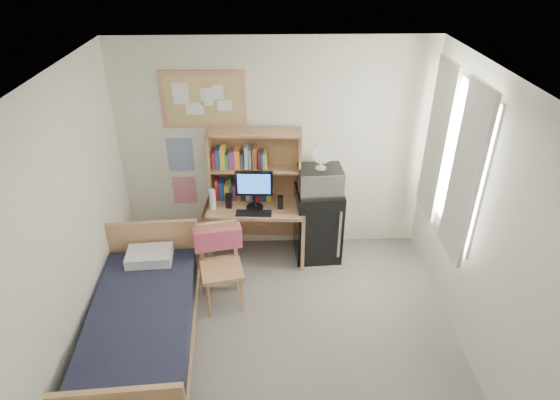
{
  "coord_description": "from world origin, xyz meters",
  "views": [
    {
      "loc": [
        -0.08,
        -2.94,
        3.55
      ],
      "look_at": [
        0.04,
        1.2,
        1.14
      ],
      "focal_mm": 30.0,
      "sensor_mm": 36.0,
      "label": 1
    }
  ],
  "objects_px": {
    "speaker_left": "(229,201)",
    "microwave": "(320,180)",
    "bulletin_board": "(203,99)",
    "desk": "(256,231)",
    "mini_fridge": "(318,223)",
    "bed": "(143,331)",
    "monitor": "(254,191)",
    "desk_chair": "(221,269)",
    "desk_fan": "(321,156)",
    "speaker_right": "(281,202)"
  },
  "relations": [
    {
      "from": "speaker_left",
      "to": "microwave",
      "type": "xyz_separation_m",
      "value": [
        1.06,
        0.05,
        0.24
      ]
    },
    {
      "from": "bulletin_board",
      "to": "speaker_left",
      "type": "bearing_deg",
      "value": -54.32
    },
    {
      "from": "desk",
      "to": "mini_fridge",
      "type": "relative_size",
      "value": 1.29
    },
    {
      "from": "bulletin_board",
      "to": "speaker_left",
      "type": "relative_size",
      "value": 5.48
    },
    {
      "from": "bed",
      "to": "microwave",
      "type": "height_order",
      "value": "microwave"
    },
    {
      "from": "speaker_left",
      "to": "monitor",
      "type": "bearing_deg",
      "value": 0.0
    },
    {
      "from": "desk_chair",
      "to": "monitor",
      "type": "distance_m",
      "value": 0.99
    },
    {
      "from": "monitor",
      "to": "desk_fan",
      "type": "relative_size",
      "value": 1.52
    },
    {
      "from": "bulletin_board",
      "to": "microwave",
      "type": "relative_size",
      "value": 1.91
    },
    {
      "from": "bed",
      "to": "speaker_right",
      "type": "height_order",
      "value": "speaker_right"
    },
    {
      "from": "desk_chair",
      "to": "microwave",
      "type": "height_order",
      "value": "microwave"
    },
    {
      "from": "bed",
      "to": "speaker_right",
      "type": "relative_size",
      "value": 12.34
    },
    {
      "from": "speaker_right",
      "to": "bulletin_board",
      "type": "bearing_deg",
      "value": 159.32
    },
    {
      "from": "desk",
      "to": "desk_fan",
      "type": "relative_size",
      "value": 3.93
    },
    {
      "from": "desk_chair",
      "to": "mini_fridge",
      "type": "height_order",
      "value": "desk_chair"
    },
    {
      "from": "bed",
      "to": "desk_fan",
      "type": "bearing_deg",
      "value": 36.0
    },
    {
      "from": "desk",
      "to": "speaker_left",
      "type": "xyz_separation_m",
      "value": [
        -0.3,
        -0.04,
        0.45
      ]
    },
    {
      "from": "speaker_left",
      "to": "speaker_right",
      "type": "xyz_separation_m",
      "value": [
        0.6,
        -0.03,
        -0.01
      ]
    },
    {
      "from": "desk",
      "to": "speaker_right",
      "type": "bearing_deg",
      "value": -11.31
    },
    {
      "from": "desk_chair",
      "to": "desk_fan",
      "type": "xyz_separation_m",
      "value": [
        1.1,
        0.85,
        0.88
      ]
    },
    {
      "from": "bulletin_board",
      "to": "desk_chair",
      "type": "distance_m",
      "value": 1.86
    },
    {
      "from": "bed",
      "to": "desk_chair",
      "type": "bearing_deg",
      "value": 39.22
    },
    {
      "from": "desk_chair",
      "to": "speaker_left",
      "type": "bearing_deg",
      "value": 75.29
    },
    {
      "from": "monitor",
      "to": "mini_fridge",
      "type": "bearing_deg",
      "value": 9.67
    },
    {
      "from": "desk",
      "to": "speaker_right",
      "type": "relative_size",
      "value": 7.62
    },
    {
      "from": "monitor",
      "to": "speaker_left",
      "type": "distance_m",
      "value": 0.33
    },
    {
      "from": "desk_chair",
      "to": "bed",
      "type": "distance_m",
      "value": 0.98
    },
    {
      "from": "desk_fan",
      "to": "mini_fridge",
      "type": "bearing_deg",
      "value": 90.0
    },
    {
      "from": "speaker_left",
      "to": "microwave",
      "type": "height_order",
      "value": "microwave"
    },
    {
      "from": "desk",
      "to": "monitor",
      "type": "bearing_deg",
      "value": -90.0
    },
    {
      "from": "bulletin_board",
      "to": "desk_fan",
      "type": "distance_m",
      "value": 1.45
    },
    {
      "from": "bed",
      "to": "desk_fan",
      "type": "height_order",
      "value": "desk_fan"
    },
    {
      "from": "mini_fridge",
      "to": "microwave",
      "type": "bearing_deg",
      "value": -90.0
    },
    {
      "from": "bed",
      "to": "microwave",
      "type": "distance_m",
      "value": 2.48
    },
    {
      "from": "mini_fridge",
      "to": "monitor",
      "type": "distance_m",
      "value": 0.91
    },
    {
      "from": "monitor",
      "to": "desk_fan",
      "type": "height_order",
      "value": "desk_fan"
    },
    {
      "from": "monitor",
      "to": "speaker_right",
      "type": "height_order",
      "value": "monitor"
    },
    {
      "from": "mini_fridge",
      "to": "bulletin_board",
      "type": "bearing_deg",
      "value": 165.17
    },
    {
      "from": "bulletin_board",
      "to": "desk_chair",
      "type": "bearing_deg",
      "value": -79.97
    },
    {
      "from": "monitor",
      "to": "speaker_left",
      "type": "xyz_separation_m",
      "value": [
        -0.3,
        0.02,
        -0.14
      ]
    },
    {
      "from": "bed",
      "to": "microwave",
      "type": "bearing_deg",
      "value": 36.0
    },
    {
      "from": "desk_chair",
      "to": "desk_fan",
      "type": "bearing_deg",
      "value": 26.0
    },
    {
      "from": "monitor",
      "to": "microwave",
      "type": "xyz_separation_m",
      "value": [
        0.76,
        0.06,
        0.1
      ]
    },
    {
      "from": "desk",
      "to": "mini_fridge",
      "type": "height_order",
      "value": "mini_fridge"
    },
    {
      "from": "bulletin_board",
      "to": "desk_fan",
      "type": "xyz_separation_m",
      "value": [
        1.3,
        -0.29,
        -0.57
      ]
    },
    {
      "from": "desk",
      "to": "mini_fridge",
      "type": "distance_m",
      "value": 0.76
    },
    {
      "from": "desk_chair",
      "to": "monitor",
      "type": "xyz_separation_m",
      "value": [
        0.34,
        0.78,
        0.49
      ]
    },
    {
      "from": "bulletin_board",
      "to": "bed",
      "type": "bearing_deg",
      "value": -105.54
    },
    {
      "from": "mini_fridge",
      "to": "desk_fan",
      "type": "xyz_separation_m",
      "value": [
        0.0,
        -0.02,
        0.89
      ]
    },
    {
      "from": "monitor",
      "to": "speaker_left",
      "type": "bearing_deg",
      "value": -180.0
    }
  ]
}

